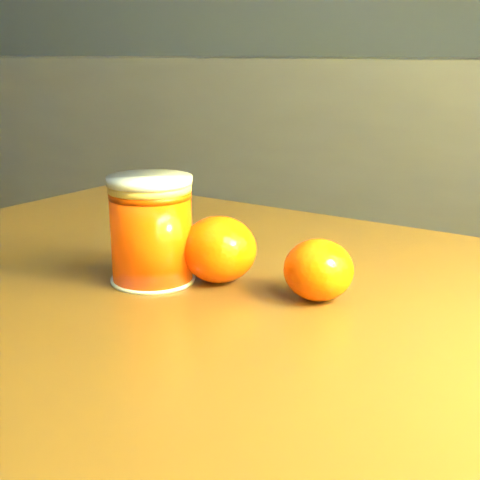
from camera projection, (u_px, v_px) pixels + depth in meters
The scene contains 5 objects.
kitchen_counter at pixel (173, 199), 2.19m from camera, with size 3.15×0.60×0.90m, color #4E4E53.
table at pixel (233, 388), 0.62m from camera, with size 1.00×0.76×0.70m.
juice_glass at pixel (151, 230), 0.63m from camera, with size 0.08×0.08×0.10m.
orange_front at pixel (319, 270), 0.59m from camera, with size 0.06×0.06×0.05m, color #FF5605.
orange_back at pixel (219, 249), 0.63m from camera, with size 0.07×0.07×0.06m, color #FF5605.
Camera 1 is at (1.20, -0.35, 0.92)m, focal length 50.00 mm.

